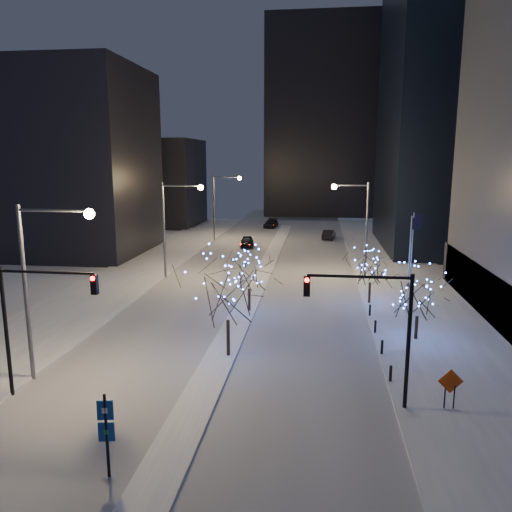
% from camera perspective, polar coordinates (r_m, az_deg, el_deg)
% --- Properties ---
extents(ground, '(160.00, 160.00, 0.00)m').
position_cam_1_polar(ground, '(26.68, -6.93, -16.72)').
color(ground, white).
rests_on(ground, ground).
extents(road, '(20.00, 130.00, 0.02)m').
position_cam_1_polar(road, '(59.47, 1.28, -0.99)').
color(road, silver).
rests_on(road, ground).
extents(median, '(2.00, 80.00, 0.15)m').
position_cam_1_polar(median, '(54.60, 0.73, -2.01)').
color(median, white).
rests_on(median, ground).
extents(east_sidewalk, '(10.00, 90.00, 0.15)m').
position_cam_1_polar(east_sidewalk, '(45.48, 18.43, -5.26)').
color(east_sidewalk, white).
rests_on(east_sidewalk, ground).
extents(west_sidewalk, '(8.00, 90.00, 0.15)m').
position_cam_1_polar(west_sidewalk, '(48.87, -17.24, -4.07)').
color(west_sidewalk, white).
rests_on(west_sidewalk, ground).
extents(filler_west_near, '(22.00, 18.00, 24.00)m').
position_cam_1_polar(filler_west_near, '(71.47, -21.52, 9.96)').
color(filler_west_near, black).
rests_on(filler_west_near, ground).
extents(filler_west_far, '(18.00, 16.00, 16.00)m').
position_cam_1_polar(filler_west_far, '(98.31, -11.89, 8.23)').
color(filler_west_far, black).
rests_on(filler_west_far, ground).
extents(horizon_block, '(24.00, 14.00, 42.00)m').
position_cam_1_polar(horizon_block, '(115.18, 7.48, 15.22)').
color(horizon_block, black).
rests_on(horizon_block, ground).
extents(street_lamp_w_near, '(4.40, 0.56, 10.00)m').
position_cam_1_polar(street_lamp_w_near, '(29.59, -23.29, -1.36)').
color(street_lamp_w_near, '#595E66').
rests_on(street_lamp_w_near, ground).
extents(street_lamp_w_mid, '(4.40, 0.56, 10.00)m').
position_cam_1_polar(street_lamp_w_mid, '(52.38, -9.42, 4.42)').
color(street_lamp_w_mid, '#595E66').
rests_on(street_lamp_w_mid, ground).
extents(street_lamp_w_far, '(4.40, 0.56, 10.00)m').
position_cam_1_polar(street_lamp_w_far, '(76.56, -4.07, 6.59)').
color(street_lamp_w_far, '#595E66').
rests_on(street_lamp_w_far, ground).
extents(street_lamp_east, '(3.90, 0.56, 10.00)m').
position_cam_1_polar(street_lamp_east, '(53.34, 11.61, 4.41)').
color(street_lamp_east, '#595E66').
rests_on(street_lamp_east, ground).
extents(traffic_signal_west, '(5.26, 0.43, 7.00)m').
position_cam_1_polar(traffic_signal_west, '(28.09, -24.20, -5.72)').
color(traffic_signal_west, black).
rests_on(traffic_signal_west, ground).
extents(traffic_signal_east, '(5.26, 0.43, 7.00)m').
position_cam_1_polar(traffic_signal_east, '(25.21, 13.66, -6.90)').
color(traffic_signal_east, black).
rests_on(traffic_signal_east, ground).
extents(flagpoles, '(1.35, 2.60, 8.00)m').
position_cam_1_polar(flagpoles, '(41.47, 17.33, -0.02)').
color(flagpoles, silver).
rests_on(flagpoles, east_sidewalk).
extents(bollards, '(0.16, 12.16, 0.90)m').
position_cam_1_polar(bollards, '(35.15, 13.82, -8.89)').
color(bollards, black).
rests_on(bollards, east_sidewalk).
extents(car_near, '(2.37, 4.79, 1.57)m').
position_cam_1_polar(car_near, '(71.29, -1.03, 1.66)').
color(car_near, black).
rests_on(car_near, ground).
extents(car_mid, '(2.29, 4.67, 1.47)m').
position_cam_1_polar(car_mid, '(79.18, 8.33, 2.45)').
color(car_mid, black).
rests_on(car_mid, ground).
extents(car_far, '(2.57, 5.31, 1.49)m').
position_cam_1_polar(car_far, '(91.85, 1.72, 3.74)').
color(car_far, black).
rests_on(car_far, ground).
extents(holiday_tree_median_near, '(5.52, 5.52, 6.87)m').
position_cam_1_polar(holiday_tree_median_near, '(30.94, -3.27, -3.69)').
color(holiday_tree_median_near, black).
rests_on(holiday_tree_median_near, median).
extents(holiday_tree_median_far, '(4.88, 4.88, 4.91)m').
position_cam_1_polar(holiday_tree_median_far, '(40.42, -0.78, -1.86)').
color(holiday_tree_median_far, black).
rests_on(holiday_tree_median_far, median).
extents(holiday_tree_plaza_near, '(4.98, 4.98, 5.15)m').
position_cam_1_polar(holiday_tree_plaza_near, '(35.83, 18.08, -4.12)').
color(holiday_tree_plaza_near, black).
rests_on(holiday_tree_plaza_near, east_sidewalk).
extents(holiday_tree_plaza_far, '(4.35, 4.35, 4.89)m').
position_cam_1_polar(holiday_tree_plaza_far, '(43.73, 12.97, -1.19)').
color(holiday_tree_plaza_far, black).
rests_on(holiday_tree_plaza_far, east_sidewalk).
extents(wayfinding_sign, '(0.63, 0.20, 3.52)m').
position_cam_1_polar(wayfinding_sign, '(21.28, -16.75, -18.19)').
color(wayfinding_sign, black).
rests_on(wayfinding_sign, ground).
extents(construction_sign, '(1.26, 0.16, 2.08)m').
position_cam_1_polar(construction_sign, '(27.23, 21.32, -13.56)').
color(construction_sign, black).
rests_on(construction_sign, east_sidewalk).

